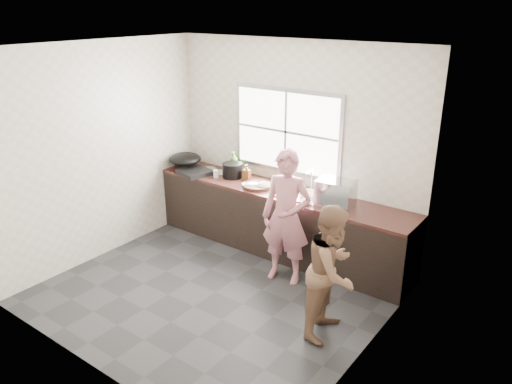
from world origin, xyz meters
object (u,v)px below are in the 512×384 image
Objects in this scene: woman at (286,221)px; plate_food at (233,173)px; person_side at (332,271)px; pot_lid_right at (224,172)px; bowl_mince at (265,186)px; wok at (185,159)px; bowl_crabs at (309,195)px; glass_jar at (216,174)px; bottle_brown_short at (236,172)px; cutting_board at (258,185)px; black_pot at (232,170)px; bowl_held at (306,202)px; dish_rack at (336,193)px; bottle_green at (234,162)px; bottle_brown_tall at (247,173)px; burner at (195,172)px; pot_lid_left at (207,169)px.

plate_food is at bearing 140.28° from woman.
person_side reaches higher than pot_lid_right.
wok is (-1.37, -0.04, 0.12)m from bowl_mince.
woman is 0.56m from bowl_crabs.
glass_jar is at bearing -175.19° from bowl_mince.
bottle_brown_short is (-2.13, 1.20, 0.26)m from person_side.
cutting_board is 1.46× the size of black_pot.
woman is at bearing -98.49° from bowl_held.
bowl_mince is 0.50× the size of dish_rack.
bottle_green reaches higher than black_pot.
bottle_brown_tall is (-0.28, 0.14, 0.08)m from cutting_board.
bowl_mince reaches higher than plate_food.
burner is 1.54× the size of pot_lid_left.
burner is at bearing -174.50° from bowl_crabs.
burner is at bearing -174.04° from cutting_board.
plate_food is 2.24× the size of glass_jar.
plate_food is 0.15m from bottle_green.
bottle_brown_short is at bearing 23.95° from burner.
black_pot is 0.21m from bottle_green.
cutting_board is at bearing 2.93° from glass_jar.
black_pot is 0.64× the size of dish_rack.
cutting_board is 0.68m from glass_jar.
bowl_mince is at bearing -10.61° from pot_lid_right.
glass_jar is at bearing -107.26° from plate_food.
bottle_brown_short reaches higher than pot_lid_left.
dish_rack is (-0.56, 1.08, 0.34)m from person_side.
burner reaches higher than bowl_mince.
cutting_board is at bearing -175.14° from bowl_crabs.
woman is at bearing -16.97° from glass_jar.
person_side is 3.38× the size of burner.
bowl_mince is 0.69× the size of bottle_green.
wok reaches higher than bowl_crabs.
bottle_green reaches higher than bottle_brown_short.
bottle_green is 1.91× the size of bottle_brown_short.
burner is 1.53× the size of pot_lid_right.
woman reaches higher than bowl_held.
black_pot is 0.18m from plate_food.
person_side is 5.16× the size of pot_lid_right.
bowl_held is at bearing -67.84° from bowl_crabs.
burner reaches higher than plate_food.
bowl_held is 0.36m from dish_rack.
pot_lid_right is at bearing 174.62° from bottle_brown_tall.
bowl_crabs is at bearing -9.15° from bottle_green.
glass_jar is at bearing 61.45° from person_side.
wok reaches higher than pot_lid_left.
pot_lid_right is at bearing 165.72° from cutting_board.
bowl_mince is at bearing 130.92° from woman.
cutting_board is 1.54× the size of pot_lid_left.
person_side is at bearing -32.37° from cutting_board.
bowl_held is 1.79× the size of glass_jar.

